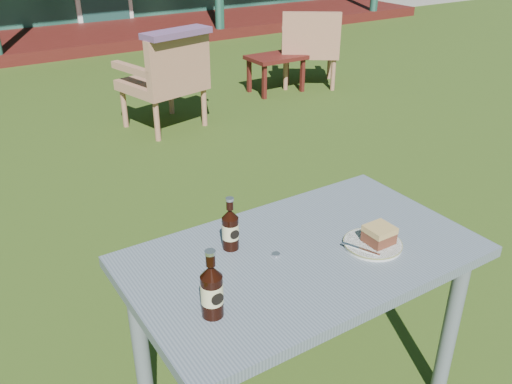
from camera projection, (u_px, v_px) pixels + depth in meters
ground at (144, 229)px, 3.38m from camera, size 80.00×80.00×0.00m
cafe_table at (302, 276)px, 1.90m from camera, size 1.20×0.70×0.72m
plate at (373, 244)px, 1.88m from camera, size 0.20×0.20×0.01m
cake_slice at (379, 234)px, 1.86m from camera, size 0.09×0.09×0.06m
fork at (361, 249)px, 1.84m from camera, size 0.07×0.13×0.00m
cola_bottle_near at (230, 229)px, 1.84m from camera, size 0.06×0.06×0.19m
cola_bottle_far at (212, 290)px, 1.52m from camera, size 0.06×0.07×0.22m
bottle_cap at (276, 254)px, 1.83m from camera, size 0.03×0.03×0.01m
armchair_left at (167, 77)px, 4.75m from camera, size 0.75×0.72×0.85m
armchair_right at (310, 44)px, 5.99m from camera, size 0.84×0.83×0.84m
floral_throw at (177, 33)px, 4.46m from camera, size 0.64×0.34×0.05m
side_table at (276, 61)px, 5.84m from camera, size 0.60×0.40×0.40m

